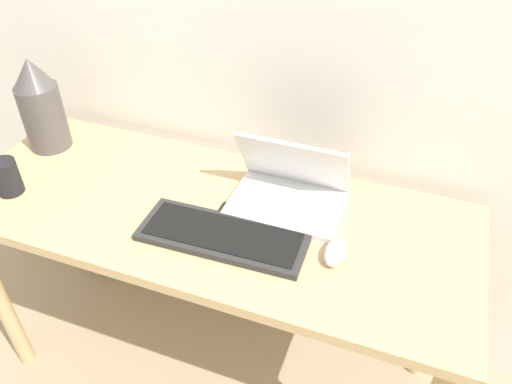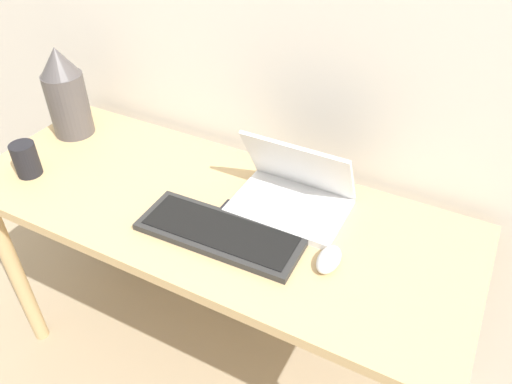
{
  "view_description": "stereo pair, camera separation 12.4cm",
  "coord_description": "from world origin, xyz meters",
  "px_view_note": "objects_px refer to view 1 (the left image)",
  "views": [
    {
      "loc": [
        0.48,
        -0.64,
        1.59
      ],
      "look_at": [
        0.14,
        0.28,
        0.82
      ],
      "focal_mm": 35.0,
      "sensor_mm": 36.0,
      "label": 1
    },
    {
      "loc": [
        0.6,
        -0.59,
        1.59
      ],
      "look_at": [
        0.14,
        0.28,
        0.82
      ],
      "focal_mm": 35.0,
      "sensor_mm": 36.0,
      "label": 2
    }
  ],
  "objects_px": {
    "vase": "(40,105)",
    "mug": "(7,177)",
    "mp3_player": "(227,209)",
    "keyboard": "(223,236)",
    "laptop": "(289,189)",
    "mouse": "(335,252)"
  },
  "relations": [
    {
      "from": "mouse",
      "to": "laptop",
      "type": "bearing_deg",
      "value": 136.13
    },
    {
      "from": "keyboard",
      "to": "mp3_player",
      "type": "relative_size",
      "value": 8.94
    },
    {
      "from": "keyboard",
      "to": "mug",
      "type": "distance_m",
      "value": 0.64
    },
    {
      "from": "keyboard",
      "to": "mouse",
      "type": "distance_m",
      "value": 0.28
    },
    {
      "from": "vase",
      "to": "mug",
      "type": "height_order",
      "value": "vase"
    },
    {
      "from": "vase",
      "to": "mp3_player",
      "type": "xyz_separation_m",
      "value": [
        0.65,
        -0.1,
        -0.14
      ]
    },
    {
      "from": "mouse",
      "to": "vase",
      "type": "bearing_deg",
      "value": 169.74
    },
    {
      "from": "mouse",
      "to": "vase",
      "type": "distance_m",
      "value": 0.99
    },
    {
      "from": "vase",
      "to": "laptop",
      "type": "bearing_deg",
      "value": -0.97
    },
    {
      "from": "mouse",
      "to": "mug",
      "type": "bearing_deg",
      "value": -175.98
    },
    {
      "from": "mug",
      "to": "mouse",
      "type": "bearing_deg",
      "value": 4.02
    },
    {
      "from": "laptop",
      "to": "mp3_player",
      "type": "xyz_separation_m",
      "value": [
        -0.15,
        -0.09,
        -0.04
      ]
    },
    {
      "from": "laptop",
      "to": "mp3_player",
      "type": "height_order",
      "value": "laptop"
    },
    {
      "from": "laptop",
      "to": "mouse",
      "type": "height_order",
      "value": "laptop"
    },
    {
      "from": "mouse",
      "to": "mug",
      "type": "relative_size",
      "value": 0.94
    },
    {
      "from": "keyboard",
      "to": "vase",
      "type": "distance_m",
      "value": 0.73
    },
    {
      "from": "mp3_player",
      "to": "keyboard",
      "type": "bearing_deg",
      "value": -71.63
    },
    {
      "from": "mouse",
      "to": "mug",
      "type": "distance_m",
      "value": 0.92
    },
    {
      "from": "keyboard",
      "to": "vase",
      "type": "bearing_deg",
      "value": 163.12
    },
    {
      "from": "vase",
      "to": "mug",
      "type": "distance_m",
      "value": 0.26
    },
    {
      "from": "mp3_player",
      "to": "mug",
      "type": "xyz_separation_m",
      "value": [
        -0.6,
        -0.13,
        0.05
      ]
    },
    {
      "from": "vase",
      "to": "keyboard",
      "type": "bearing_deg",
      "value": -16.88
    }
  ]
}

